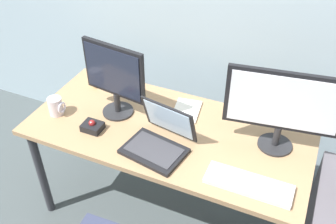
{
  "coord_description": "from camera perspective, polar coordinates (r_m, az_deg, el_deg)",
  "views": [
    {
      "loc": [
        0.65,
        -1.49,
        2.1
      ],
      "look_at": [
        0.0,
        0.0,
        0.83
      ],
      "focal_mm": 41.13,
      "sensor_mm": 36.0,
      "label": 1
    }
  ],
  "objects": [
    {
      "name": "paper_notepad",
      "position": [
        2.26,
        2.77,
        0.25
      ],
      "size": [
        0.18,
        0.23,
        0.01
      ],
      "primitive_type": "cube",
      "rotation": [
        0.0,
        0.0,
        0.15
      ],
      "color": "white",
      "rests_on": "desk"
    },
    {
      "name": "keyboard",
      "position": [
        1.87,
        11.85,
        -10.37
      ],
      "size": [
        0.41,
        0.14,
        0.03
      ],
      "color": "silver",
      "rests_on": "desk"
    },
    {
      "name": "desk",
      "position": [
        2.18,
        -0.0,
        -4.05
      ],
      "size": [
        1.57,
        0.72,
        0.71
      ],
      "color": "#A37E57",
      "rests_on": "ground"
    },
    {
      "name": "laptop",
      "position": [
        1.99,
        -1.26,
        -4.04
      ],
      "size": [
        0.35,
        0.34,
        0.23
      ],
      "color": "black",
      "rests_on": "desk"
    },
    {
      "name": "monitor_main",
      "position": [
        1.94,
        16.77,
        0.9
      ],
      "size": [
        0.57,
        0.18,
        0.45
      ],
      "color": "#262628",
      "rests_on": "desk"
    },
    {
      "name": "banana",
      "position": [
        2.55,
        -10.62,
        4.93
      ],
      "size": [
        0.12,
        0.19,
        0.04
      ],
      "primitive_type": "ellipsoid",
      "rotation": [
        0.0,
        0.0,
        2.02
      ],
      "color": "yellow",
      "rests_on": "desk"
    },
    {
      "name": "monitor_side",
      "position": [
        2.13,
        -7.96,
        5.26
      ],
      "size": [
        0.39,
        0.18,
        0.44
      ],
      "color": "#262628",
      "rests_on": "desk"
    },
    {
      "name": "trackball_mouse",
      "position": [
        2.15,
        -11.12,
        -2.1
      ],
      "size": [
        0.11,
        0.09,
        0.07
      ],
      "color": "black",
      "rests_on": "desk"
    },
    {
      "name": "ground_plane",
      "position": [
        2.65,
        -0.0,
        -14.37
      ],
      "size": [
        8.0,
        8.0,
        0.0
      ],
      "primitive_type": "plane",
      "color": "#434C4D"
    },
    {
      "name": "coffee_mug",
      "position": [
        2.3,
        -16.27,
        0.82
      ],
      "size": [
        0.09,
        0.08,
        0.11
      ],
      "color": "silver",
      "rests_on": "desk"
    }
  ]
}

